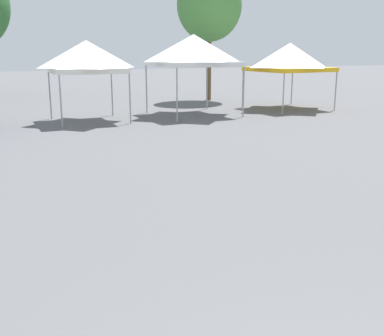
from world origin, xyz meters
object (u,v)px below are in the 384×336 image
object	(u,v)px
canopy_tent_behind_left	(194,50)
canopy_tent_behind_right	(290,57)
canopy_tent_behind_center	(87,57)
tree_behind_tents_right	(209,5)

from	to	relation	value
canopy_tent_behind_left	canopy_tent_behind_right	world-z (taller)	canopy_tent_behind_left
canopy_tent_behind_center	tree_behind_tents_right	xyz separation A→B (m)	(8.24, 5.53, 2.70)
tree_behind_tents_right	canopy_tent_behind_left	bearing A→B (deg)	-122.32
canopy_tent_behind_left	canopy_tent_behind_center	bearing A→B (deg)	-179.55
canopy_tent_behind_center	canopy_tent_behind_right	xyz separation A→B (m)	(10.04, 0.20, -0.08)
canopy_tent_behind_center	canopy_tent_behind_left	size ratio (longest dim) A/B	0.90
canopy_tent_behind_center	canopy_tent_behind_left	distance (m)	4.77
canopy_tent_behind_center	tree_behind_tents_right	distance (m)	10.28
tree_behind_tents_right	canopy_tent_behind_center	bearing A→B (deg)	-146.13
canopy_tent_behind_center	canopy_tent_behind_right	world-z (taller)	canopy_tent_behind_center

